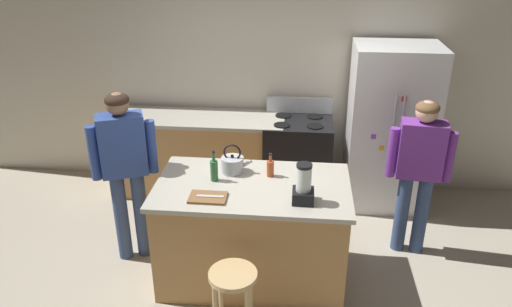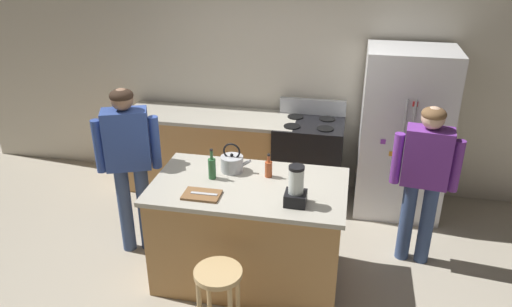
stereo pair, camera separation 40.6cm
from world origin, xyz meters
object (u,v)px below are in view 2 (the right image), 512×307
(bar_stool, at_px, (219,286))
(blender_appliance, at_px, (296,188))
(person_by_island_left, at_px, (129,156))
(kitchen_island, at_px, (249,231))
(refrigerator, at_px, (403,134))
(bottle_cooking_sauce, at_px, (269,168))
(bottle_olive_oil, at_px, (212,168))
(chef_knife, at_px, (204,194))
(tea_kettle, at_px, (232,163))
(stove_range, at_px, (308,161))
(cutting_board, at_px, (202,195))
(person_by_sink_right, at_px, (425,172))

(bar_stool, relative_size, blender_appliance, 1.95)
(person_by_island_left, bearing_deg, kitchen_island, -9.67)
(refrigerator, distance_m, bottle_cooking_sauce, 1.81)
(bottle_olive_oil, xyz_separation_m, chef_knife, (0.02, -0.31, -0.08))
(blender_appliance, relative_size, bottle_cooking_sauce, 1.52)
(kitchen_island, distance_m, tea_kettle, 0.62)
(stove_range, xyz_separation_m, bottle_cooking_sauce, (-0.22, -1.35, 0.54))
(bottle_cooking_sauce, bearing_deg, cutting_board, -136.77)
(kitchen_island, distance_m, bar_stool, 0.79)
(bar_stool, distance_m, cutting_board, 0.74)
(bottle_olive_oil, bearing_deg, chef_knife, -86.08)
(kitchen_island, xyz_separation_m, tea_kettle, (-0.20, 0.22, 0.55))
(bottle_olive_oil, height_order, chef_knife, bottle_olive_oil)
(person_by_island_left, distance_m, person_by_sink_right, 2.68)
(bar_stool, distance_m, tea_kettle, 1.14)
(bottle_cooking_sauce, bearing_deg, refrigerator, 47.32)
(bottle_olive_oil, bearing_deg, stove_range, 64.86)
(person_by_island_left, xyz_separation_m, chef_knife, (0.86, -0.47, -0.03))
(blender_appliance, height_order, tea_kettle, blender_appliance)
(kitchen_island, height_order, tea_kettle, tea_kettle)
(refrigerator, relative_size, tea_kettle, 6.64)
(blender_appliance, bearing_deg, tea_kettle, 143.85)
(person_by_island_left, relative_size, person_by_sink_right, 1.07)
(person_by_sink_right, height_order, chef_knife, person_by_sink_right)
(person_by_sink_right, xyz_separation_m, cutting_board, (-1.81, -0.82, 0.02))
(tea_kettle, xyz_separation_m, chef_knife, (-0.11, -0.48, -0.06))
(kitchen_island, distance_m, bottle_cooking_sauce, 0.59)
(bottle_cooking_sauce, xyz_separation_m, tea_kettle, (-0.34, 0.04, 0.00))
(chef_knife, bearing_deg, bottle_olive_oil, 93.17)
(cutting_board, bearing_deg, blender_appliance, 2.16)
(person_by_island_left, bearing_deg, bottle_olive_oil, -10.42)
(person_by_island_left, xyz_separation_m, blender_appliance, (1.60, -0.44, 0.08))
(person_by_island_left, distance_m, chef_knife, 0.98)
(stove_range, distance_m, blender_appliance, 1.87)
(bar_stool, height_order, chef_knife, chef_knife)
(refrigerator, xyz_separation_m, blender_appliance, (-0.94, -1.74, 0.17))
(blender_appliance, xyz_separation_m, tea_kettle, (-0.62, 0.46, -0.06))
(cutting_board, bearing_deg, person_by_island_left, 150.94)
(tea_kettle, height_order, chef_knife, tea_kettle)
(bottle_cooking_sauce, bearing_deg, bar_stool, -101.86)
(chef_knife, bearing_deg, person_by_sink_right, 23.87)
(person_by_island_left, bearing_deg, bottle_cooking_sauce, -1.24)
(kitchen_island, distance_m, chef_knife, 0.64)
(blender_appliance, height_order, cutting_board, blender_appliance)
(bottle_cooking_sauce, bearing_deg, blender_appliance, -55.08)
(blender_appliance, xyz_separation_m, bottle_olive_oil, (-0.76, 0.29, -0.04))
(bottle_cooking_sauce, relative_size, cutting_board, 0.72)
(person_by_island_left, xyz_separation_m, cutting_board, (0.84, -0.47, -0.05))
(person_by_island_left, xyz_separation_m, bottle_cooking_sauce, (1.31, -0.03, 0.02))
(person_by_sink_right, distance_m, bottle_cooking_sauce, 1.40)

